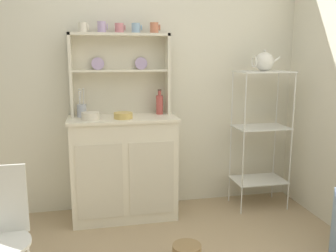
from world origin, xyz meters
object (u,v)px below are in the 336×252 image
Objects in this scene: hutch_shelf_unit at (120,68)px; porcelain_teapot at (264,62)px; jam_bottle at (160,104)px; bowl_mixing_large at (90,116)px; utensil_jar at (82,110)px; hutch_cabinet at (124,166)px; cup_cream_0 at (83,28)px; bakers_rack at (261,126)px.

porcelain_teapot is at bearing -8.66° from hutch_shelf_unit.
porcelain_teapot reaches higher than jam_bottle.
utensil_jar is (-0.07, 0.15, 0.03)m from bowl_mixing_large.
hutch_cabinet is at bearing -12.83° from utensil_jar.
utensil_jar is (-0.34, -0.08, -0.35)m from hutch_shelf_unit.
cup_cream_0 is 0.70m from utensil_jar.
bakers_rack is at bearing -8.65° from hutch_shelf_unit.
utensil_jar is 0.95× the size of porcelain_teapot.
bowl_mixing_large is 0.60× the size of utensil_jar.
utensil_jar reaches higher than hutch_cabinet.
bowl_mixing_large is 0.64m from jam_bottle.
hutch_shelf_unit is 0.46m from cup_cream_0.
hutch_cabinet is 1.24m from cup_cream_0.
porcelain_teapot reaches higher than hutch_cabinet.
jam_bottle is (-0.94, 0.12, 0.22)m from bakers_rack.
jam_bottle is at bearing 0.68° from utensil_jar.
bakers_rack reaches higher than utensil_jar.
bakers_rack reaches higher than bowl_mixing_large.
bakers_rack is 1.82m from cup_cream_0.
porcelain_teapot reaches higher than utensil_jar.
hutch_cabinet is 0.55m from bowl_mixing_large.
jam_bottle is at bearing -3.19° from cup_cream_0.
jam_bottle is at bearing 172.81° from bakers_rack.
cup_cream_0 is 0.75m from bowl_mixing_large.
bakers_rack is 8.81× the size of bowl_mixing_large.
cup_cream_0 reaches higher than utensil_jar.
hutch_shelf_unit reaches higher than bowl_mixing_large.
cup_cream_0 is 0.38× the size of jam_bottle.
hutch_shelf_unit reaches higher than utensil_jar.
bowl_mixing_large is at bearing -165.42° from jam_bottle.
hutch_shelf_unit is 5.89× the size of bowl_mixing_large.
hutch_shelf_unit reaches higher than hutch_cabinet.
cup_cream_0 reaches higher than hutch_cabinet.
porcelain_teapot is at bearing 1.51° from bowl_mixing_large.
cup_cream_0 is (-0.30, -0.04, 0.34)m from hutch_shelf_unit.
utensil_jar is (-0.69, -0.01, -0.03)m from jam_bottle.
porcelain_teapot is at bearing 180.00° from bakers_rack.
porcelain_teapot is (1.28, -0.03, 0.91)m from hutch_cabinet.
hutch_cabinet is 3.79× the size of utensil_jar.
jam_bottle is (0.34, -0.08, -0.32)m from hutch_shelf_unit.
bakers_rack is 5.74× the size of jam_bottle.
hutch_shelf_unit is at bearing 7.62° from cup_cream_0.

